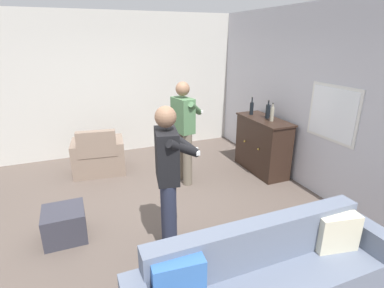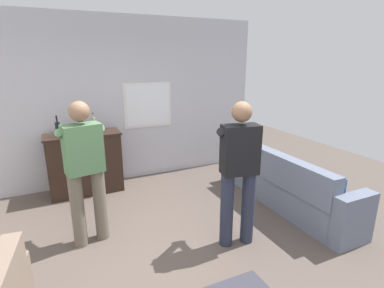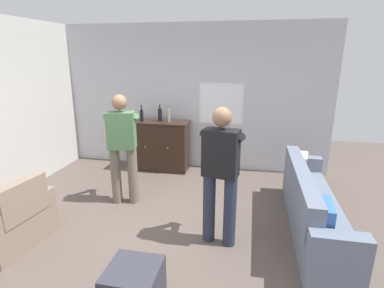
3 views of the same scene
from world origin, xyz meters
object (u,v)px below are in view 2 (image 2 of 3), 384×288
(sideboard_cabinet, at_px, (85,163))
(bottle_wine_green, at_px, (94,124))
(couch, at_px, (283,184))
(bottle_liquor_amber, at_px, (58,129))
(person_standing_left, at_px, (85,167))
(bottle_spirits_clear, at_px, (81,125))
(person_standing_right, at_px, (239,168))

(sideboard_cabinet, distance_m, bottle_wine_green, 0.64)
(couch, relative_size, bottle_liquor_amber, 7.56)
(person_standing_left, bearing_deg, bottle_liquor_amber, 98.82)
(sideboard_cabinet, distance_m, bottle_spirits_clear, 0.62)
(bottle_liquor_amber, xyz_separation_m, person_standing_right, (1.77, -2.15, -0.17))
(sideboard_cabinet, relative_size, person_standing_right, 0.68)
(bottle_spirits_clear, bearing_deg, bottle_wine_green, -14.48)
(bottle_wine_green, xyz_separation_m, bottle_spirits_clear, (-0.19, 0.05, -0.00))
(sideboard_cabinet, xyz_separation_m, bottle_wine_green, (0.19, 0.01, 0.61))
(couch, relative_size, person_standing_right, 1.43)
(bottle_wine_green, bearing_deg, person_standing_right, -60.70)
(bottle_wine_green, distance_m, person_standing_left, 1.51)
(bottle_liquor_amber, relative_size, bottle_spirits_clear, 1.01)
(person_standing_left, relative_size, person_standing_right, 1.00)
(bottle_wine_green, bearing_deg, bottle_liquor_amber, -172.78)
(couch, bearing_deg, bottle_liquor_amber, 150.34)
(couch, distance_m, bottle_spirits_clear, 3.21)
(sideboard_cabinet, distance_m, person_standing_left, 1.53)
(bottle_spirits_clear, bearing_deg, couch, -34.54)
(bottle_spirits_clear, relative_size, person_standing_left, 0.19)
(sideboard_cabinet, relative_size, bottle_spirits_clear, 3.63)
(sideboard_cabinet, height_order, bottle_spirits_clear, bottle_spirits_clear)
(bottle_spirits_clear, bearing_deg, person_standing_right, -57.74)
(bottle_spirits_clear, relative_size, person_standing_right, 0.19)
(bottle_liquor_amber, relative_size, person_standing_right, 0.19)
(person_standing_left, xyz_separation_m, person_standing_right, (1.55, -0.75, 0.00))
(couch, height_order, bottle_liquor_amber, bottle_liquor_amber)
(bottle_wine_green, bearing_deg, sideboard_cabinet, -176.74)
(couch, xyz_separation_m, bottle_spirits_clear, (-2.57, 1.77, 0.78))
(bottle_wine_green, distance_m, person_standing_right, 2.55)
(person_standing_left, height_order, person_standing_right, same)
(person_standing_left, bearing_deg, couch, -5.37)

